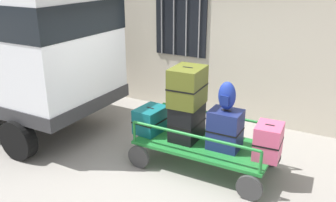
{
  "coord_description": "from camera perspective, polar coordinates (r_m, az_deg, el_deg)",
  "views": [
    {
      "loc": [
        2.56,
        -4.76,
        3.12
      ],
      "look_at": [
        -0.18,
        0.2,
        1.03
      ],
      "focal_mm": 39.5,
      "sensor_mm": 36.0,
      "label": 1
    }
  ],
  "objects": [
    {
      "name": "suitcase_midright_bottom",
      "position": [
        5.65,
        15.21,
        -6.01
      ],
      "size": [
        0.41,
        0.5,
        0.52
      ],
      "color": "#CC4C72",
      "rests_on": "luggage_cart"
    },
    {
      "name": "van",
      "position": [
        8.03,
        -24.42,
        8.87
      ],
      "size": [
        4.51,
        2.2,
        2.91
      ],
      "color": "silver",
      "rests_on": "ground"
    },
    {
      "name": "backpack",
      "position": [
        5.6,
        9.07,
        0.76
      ],
      "size": [
        0.27,
        0.22,
        0.44
      ],
      "color": "navy",
      "rests_on": "suitcase_center_bottom"
    },
    {
      "name": "suitcase_center_bottom",
      "position": [
        5.76,
        8.8,
        -4.37
      ],
      "size": [
        0.5,
        0.41,
        0.63
      ],
      "color": "navy",
      "rests_on": "luggage_cart"
    },
    {
      "name": "cart_railing",
      "position": [
        5.88,
        5.76,
        -3.93
      ],
      "size": [
        2.11,
        0.99,
        0.35
      ],
      "color": "#1E722D",
      "rests_on": "luggage_cart"
    },
    {
      "name": "suitcase_midleft_middle",
      "position": [
        5.8,
        3.02,
        2.26
      ],
      "size": [
        0.5,
        0.63,
        0.62
      ],
      "color": "#4C5119",
      "rests_on": "suitcase_midleft_bottom"
    },
    {
      "name": "suitcase_midleft_bottom",
      "position": [
        6.02,
        2.92,
        -3.24
      ],
      "size": [
        0.43,
        0.57,
        0.59
      ],
      "color": "black",
      "rests_on": "luggage_cart"
    },
    {
      "name": "ground_plane",
      "position": [
        6.24,
        0.62,
        -9.76
      ],
      "size": [
        40.0,
        40.0,
        0.0
      ],
      "primitive_type": "plane",
      "color": "gray"
    },
    {
      "name": "luggage_cart",
      "position": [
        6.04,
        5.64,
        -7.11
      ],
      "size": [
        2.23,
        1.13,
        0.43
      ],
      "color": "#1E722D",
      "rests_on": "ground"
    },
    {
      "name": "suitcase_left_bottom",
      "position": [
        6.31,
        -2.7,
        -2.9
      ],
      "size": [
        0.45,
        0.59,
        0.43
      ],
      "color": "#0F5960",
      "rests_on": "luggage_cart"
    }
  ]
}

